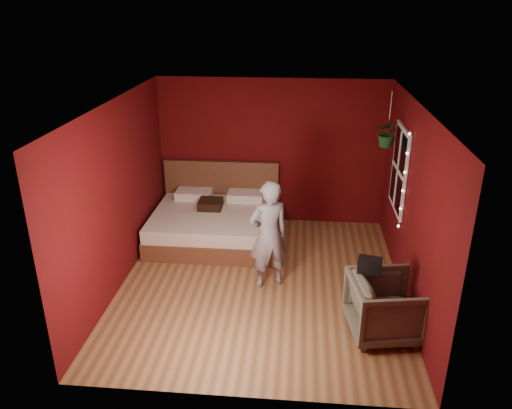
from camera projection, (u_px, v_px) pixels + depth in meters
name	position (u px, v px, depth m)	size (l,w,h in m)	color
floor	(261.00, 283.00, 7.26)	(4.50, 4.50, 0.00)	#98683C
room_walls	(261.00, 174.00, 6.61)	(4.04, 4.54, 2.62)	#560910
window	(399.00, 169.00, 7.34)	(0.05, 0.97, 1.27)	white
fairy_lights	(404.00, 182.00, 6.86)	(0.04, 0.04, 1.45)	silver
bed	(215.00, 222.00, 8.53)	(2.07, 1.76, 1.14)	brown
person	(268.00, 235.00, 6.93)	(0.58, 0.38, 1.59)	gray
armchair	(385.00, 307.00, 6.04)	(0.82, 0.84, 0.77)	#565644
handbag	(370.00, 265.00, 6.00)	(0.28, 0.14, 0.20)	black
throw_pillow	(211.00, 204.00, 8.49)	(0.39, 0.39, 0.14)	black
hanging_plant	(388.00, 133.00, 7.39)	(0.47, 0.44, 0.83)	silver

